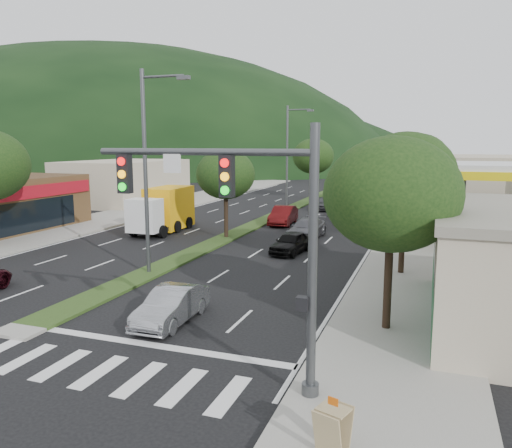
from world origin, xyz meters
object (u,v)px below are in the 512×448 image
at_px(traffic_signal, 252,219).
at_px(sedan_silver, 171,305).
at_px(streetlight_near, 149,163).
at_px(car_queue_d, 352,211).
at_px(tree_r_a, 392,195).
at_px(tree_r_c, 412,171).
at_px(tree_med_far, 313,156).
at_px(car_queue_a, 291,243).
at_px(box_truck, 164,211).
at_px(tree_r_b, 405,174).
at_px(car_queue_c, 283,215).
at_px(tree_med_near, 226,174).
at_px(tree_r_e, 421,159).
at_px(car_queue_b, 307,229).
at_px(car_queue_e, 323,203).
at_px(motorhome, 385,192).
at_px(a_frame_sign, 333,427).
at_px(streetlight_mid, 289,153).
at_px(tree_r_d, 418,160).

height_order(traffic_signal, sedan_silver, traffic_signal).
xyz_separation_m(streetlight_near, car_queue_d, (6.53, 22.01, -4.89)).
distance_m(tree_r_a, tree_r_c, 16.00).
xyz_separation_m(tree_r_c, streetlight_near, (-11.79, -12.00, 0.84)).
height_order(tree_med_far, car_queue_a, tree_med_far).
xyz_separation_m(sedan_silver, box_truck, (-9.93, 16.82, 0.88)).
bearing_deg(traffic_signal, sedan_silver, 140.01).
xyz_separation_m(tree_r_b, car_queue_c, (-9.97, 13.01, -4.29)).
distance_m(streetlight_near, car_queue_c, 17.78).
distance_m(tree_med_near, tree_med_far, 26.01).
bearing_deg(tree_r_e, car_queue_b, -108.78).
bearing_deg(car_queue_a, sedan_silver, -86.78).
bearing_deg(car_queue_c, car_queue_e, 79.95).
xyz_separation_m(traffic_signal, tree_r_c, (2.97, 21.54, 0.10)).
height_order(tree_r_a, car_queue_b, tree_r_a).
bearing_deg(car_queue_a, car_queue_d, 92.68).
distance_m(motorhome, a_frame_sign, 39.04).
height_order(traffic_signal, car_queue_a, traffic_signal).
xyz_separation_m(car_queue_c, box_truck, (-7.47, -5.93, 0.78)).
bearing_deg(sedan_silver, tree_r_c, 65.83).
xyz_separation_m(streetlight_mid, sedan_silver, (4.29, -30.74, -4.93)).
distance_m(tree_r_b, car_queue_e, 25.06).
distance_m(car_queue_d, car_queue_e, 6.18).
relative_size(car_queue_b, car_queue_e, 1.19).
bearing_deg(traffic_signal, tree_r_d, 84.62).
xyz_separation_m(tree_r_d, tree_med_near, (-12.00, -12.00, -0.75)).
xyz_separation_m(car_queue_b, box_truck, (-10.64, -0.93, 0.86)).
bearing_deg(box_truck, tree_r_c, -179.12).
height_order(traffic_signal, car_queue_e, traffic_signal).
xyz_separation_m(tree_r_e, box_truck, (-17.43, -20.92, -3.36)).
relative_size(tree_r_b, streetlight_near, 0.69).
bearing_deg(sedan_silver, tree_r_e, 77.52).
bearing_deg(a_frame_sign, tree_med_far, 122.19).
height_order(streetlight_near, car_queue_c, streetlight_near).
distance_m(tree_r_e, car_queue_e, 11.04).
bearing_deg(streetlight_near, sedan_silver, -53.21).
relative_size(traffic_signal, tree_r_b, 1.01).
bearing_deg(car_queue_c, tree_r_c, -30.59).
bearing_deg(tree_r_c, tree_r_d, 90.00).
distance_m(tree_r_d, car_queue_e, 11.16).
bearing_deg(a_frame_sign, car_queue_d, 116.74).
bearing_deg(streetlight_near, tree_r_c, 45.49).
bearing_deg(tree_r_b, motorhome, 97.38).
distance_m(car_queue_d, motorhome, 5.75).
bearing_deg(a_frame_sign, tree_r_a, 105.71).
xyz_separation_m(tree_r_c, tree_r_d, (0.00, 10.00, 0.43)).
distance_m(tree_r_c, car_queue_c, 11.85).
bearing_deg(streetlight_near, tree_r_a, -18.73).
height_order(tree_r_c, car_queue_a, tree_r_c).
relative_size(tree_r_e, car_queue_d, 1.34).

